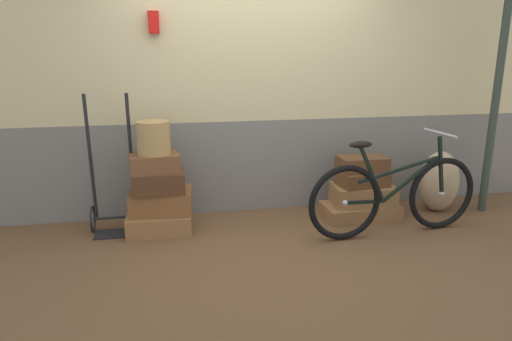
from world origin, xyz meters
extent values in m
cube|color=brown|center=(0.00, 0.00, -0.03)|extent=(9.07, 5.20, 0.06)
cube|color=slate|center=(0.00, 0.85, 0.48)|extent=(7.07, 0.20, 0.97)
cube|color=#CCBC84|center=(0.00, 0.85, 1.94)|extent=(7.07, 0.20, 1.94)
cube|color=red|center=(-0.90, 0.71, 1.92)|extent=(0.10, 0.08, 0.20)
cylinder|color=#2D382D|center=(2.45, 0.25, 1.45)|extent=(0.08, 0.08, 2.91)
cube|color=olive|center=(-0.95, 0.33, 0.09)|extent=(0.60, 0.45, 0.18)
cube|color=brown|center=(-0.92, 0.36, 0.29)|extent=(0.61, 0.45, 0.22)
cube|color=#4C2D19|center=(-0.93, 0.31, 0.49)|extent=(0.48, 0.34, 0.19)
cube|color=brown|center=(-0.96, 0.32, 0.67)|extent=(0.47, 0.36, 0.16)
cube|color=olive|center=(1.08, 0.31, 0.07)|extent=(0.76, 0.43, 0.14)
cube|color=olive|center=(1.10, 0.32, 0.24)|extent=(0.64, 0.45, 0.20)
cube|color=brown|center=(1.09, 0.32, 0.41)|extent=(0.51, 0.36, 0.14)
cube|color=brown|center=(1.09, 0.36, 0.55)|extent=(0.48, 0.30, 0.15)
cylinder|color=#A8844C|center=(-0.96, 0.33, 0.90)|extent=(0.30, 0.30, 0.30)
torus|color=black|center=(-1.56, 0.44, 0.13)|extent=(0.02, 0.25, 0.25)
torus|color=black|center=(-1.14, 0.44, 0.13)|extent=(0.02, 0.25, 0.25)
cylinder|color=black|center=(-1.35, 0.44, 0.13)|extent=(0.42, 0.02, 0.02)
cylinder|color=black|center=(-1.53, 0.44, 0.72)|extent=(0.03, 0.13, 1.18)
cylinder|color=black|center=(-1.17, 0.44, 0.72)|extent=(0.03, 0.13, 1.18)
cube|color=black|center=(-1.35, 0.33, 0.01)|extent=(0.38, 0.22, 0.02)
ellipsoid|color=tan|center=(1.97, 0.34, 0.32)|extent=(0.42, 0.35, 0.65)
torus|color=black|center=(0.69, -0.20, 0.35)|extent=(0.70, 0.11, 0.70)
sphere|color=#B2B2B7|center=(0.69, -0.20, 0.35)|extent=(0.05, 0.05, 0.05)
torus|color=black|center=(1.70, -0.12, 0.35)|extent=(0.70, 0.11, 0.70)
sphere|color=#B2B2B7|center=(1.70, -0.12, 0.35)|extent=(0.05, 0.05, 0.05)
cube|color=black|center=(1.35, -0.15, 0.52)|extent=(0.56, 0.07, 0.40)
cube|color=black|center=(0.95, -0.18, 0.59)|extent=(0.29, 0.05, 0.54)
cube|color=black|center=(0.89, -0.18, 0.34)|extent=(0.39, 0.06, 0.05)
cube|color=black|center=(1.22, -0.16, 0.62)|extent=(0.81, 0.09, 0.21)
cube|color=black|center=(1.66, -0.12, 0.63)|extent=(0.12, 0.04, 0.56)
ellipsoid|color=black|center=(0.82, -0.19, 0.88)|extent=(0.23, 0.11, 0.06)
cylinder|color=#A5A5AD|center=(1.62, -0.13, 0.94)|extent=(0.06, 0.46, 0.02)
camera|label=1|loc=(-0.86, -3.90, 1.69)|focal=32.55mm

